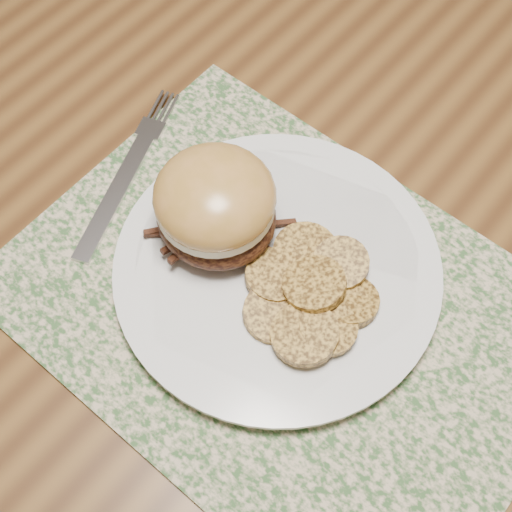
{
  "coord_description": "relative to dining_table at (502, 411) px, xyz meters",
  "views": [
    {
      "loc": [
        -0.05,
        -0.28,
        1.3
      ],
      "look_at": [
        -0.23,
        -0.07,
        0.79
      ],
      "focal_mm": 50.0,
      "sensor_mm": 36.0,
      "label": 1
    }
  ],
  "objects": [
    {
      "name": "dinner_plate",
      "position": [
        -0.22,
        -0.06,
        0.09
      ],
      "size": [
        0.26,
        0.26,
        0.02
      ],
      "primitive_type": "cylinder",
      "color": "white",
      "rests_on": "placemat"
    },
    {
      "name": "placemat",
      "position": [
        -0.19,
        -0.08,
        0.08
      ],
      "size": [
        0.45,
        0.33,
        0.0
      ],
      "primitive_type": "cube",
      "color": "#375C2F",
      "rests_on": "dining_table"
    },
    {
      "name": "roasted_potatoes",
      "position": [
        -0.18,
        -0.06,
        0.11
      ],
      "size": [
        0.12,
        0.14,
        0.03
      ],
      "color": "#B88A36",
      "rests_on": "dinner_plate"
    },
    {
      "name": "pork_sandwich",
      "position": [
        -0.28,
        -0.06,
        0.14
      ],
      "size": [
        0.12,
        0.12,
        0.08
      ],
      "rotation": [
        0.0,
        0.0,
        -0.22
      ],
      "color": "black",
      "rests_on": "dinner_plate"
    },
    {
      "name": "fork",
      "position": [
        -0.39,
        -0.06,
        0.09
      ],
      "size": [
        0.09,
        0.19,
        0.0
      ],
      "rotation": [
        0.0,
        0.0,
        0.35
      ],
      "color": "#B6B5BC",
      "rests_on": "placemat"
    },
    {
      "name": "dining_table",
      "position": [
        0.0,
        0.0,
        0.0
      ],
      "size": [
        1.5,
        0.9,
        0.75
      ],
      "color": "brown",
      "rests_on": "ground"
    }
  ]
}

